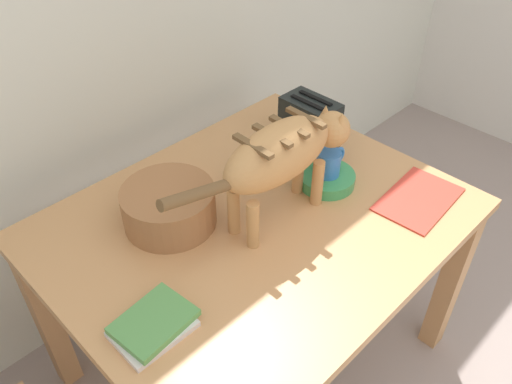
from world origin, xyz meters
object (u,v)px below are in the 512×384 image
dining_table (256,238)px  toaster (310,122)px  magazine (418,199)px  book_stack (153,325)px  wicker_basket (169,206)px  coffee_mug (329,163)px  cat (284,153)px  saucer_bowl (326,179)px

dining_table → toaster: bearing=20.1°
magazine → book_stack: 0.91m
book_stack → toaster: (0.89, 0.27, 0.07)m
book_stack → toaster: 0.93m
wicker_basket → toaster: (0.62, -0.01, 0.02)m
coffee_mug → wicker_basket: coffee_mug is taller
dining_table → toaster: 0.49m
magazine → dining_table: bearing=140.1°
book_stack → wicker_basket: wicker_basket is taller
cat → coffee_mug: 0.26m
coffee_mug → wicker_basket: (-0.48, 0.21, -0.02)m
wicker_basket → cat: bearing=-38.1°
cat → wicker_basket: bearing=-126.8°
toaster → saucer_bowl: bearing=-125.7°
saucer_bowl → dining_table: bearing=170.9°
magazine → toaster: 0.47m
saucer_bowl → coffee_mug: bearing=0.0°
cat → coffee_mug: bearing=90.0°
saucer_bowl → coffee_mug: size_ratio=1.53×
saucer_bowl → book_stack: (-0.74, -0.07, -0.00)m
magazine → coffee_mug: bearing=113.8°
wicker_basket → coffee_mug: bearing=-24.0°
coffee_mug → wicker_basket: bearing=156.0°
coffee_mug → book_stack: 0.75m
saucer_bowl → book_stack: saucer_bowl is taller
cat → saucer_bowl: bearing=90.0°
cat → coffee_mug: cat is taller
book_stack → wicker_basket: size_ratio=0.72×
coffee_mug → book_stack: (-0.75, -0.07, -0.06)m
saucer_bowl → toaster: toaster is taller
saucer_bowl → coffee_mug: 0.06m
magazine → cat: bearing=138.9°
coffee_mug → toaster: (0.14, 0.20, 0.00)m
magazine → wicker_basket: (-0.62, 0.47, 0.06)m
magazine → book_stack: size_ratio=1.45×
cat → magazine: bearing=54.3°
coffee_mug → toaster: bearing=55.0°
book_stack → saucer_bowl: bearing=5.2°
wicker_basket → toaster: toaster is taller
cat → coffee_mug: size_ratio=5.68×
wicker_basket → dining_table: bearing=-40.9°
magazine → toaster: bearing=85.6°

